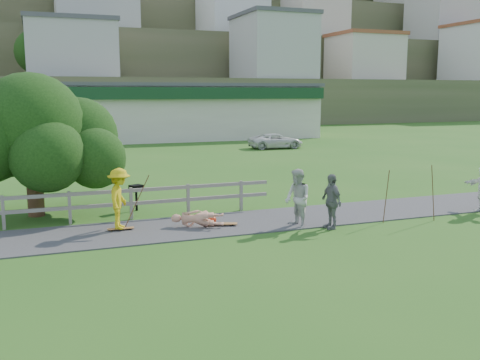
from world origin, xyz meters
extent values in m
plane|color=#2B621C|center=(0.00, 0.00, 0.00)|extent=(260.00, 260.00, 0.00)
cube|color=#38383A|center=(0.00, 1.50, 0.02)|extent=(34.00, 3.00, 0.04)
cube|color=slate|center=(-6.00, 3.30, 0.55)|extent=(0.10, 0.10, 1.10)
cube|color=slate|center=(-4.00, 3.30, 0.55)|extent=(0.10, 0.10, 1.10)
cube|color=slate|center=(-2.00, 3.30, 0.55)|extent=(0.10, 0.10, 1.10)
cube|color=slate|center=(0.00, 3.30, 0.55)|extent=(0.10, 0.10, 1.10)
cube|color=slate|center=(2.00, 3.30, 0.55)|extent=(0.10, 0.10, 1.10)
cube|color=slate|center=(-4.50, 3.30, 1.00)|extent=(15.00, 0.08, 0.12)
cube|color=slate|center=(-4.50, 3.30, 0.55)|extent=(15.00, 0.08, 0.12)
cube|color=beige|center=(4.00, 35.00, 2.40)|extent=(32.00, 10.00, 4.80)
cube|color=#153B1E|center=(4.00, 29.80, 4.20)|extent=(32.00, 0.60, 1.00)
cube|color=#4E4D53|center=(4.00, 35.00, 4.95)|extent=(32.50, 10.50, 0.30)
cube|color=#455130|center=(0.00, 55.00, 3.00)|extent=(220.00, 14.00, 6.00)
cube|color=beige|center=(0.00, 55.00, 9.50)|extent=(10.00, 9.00, 7.00)
cube|color=#4E4D53|center=(0.00, 55.00, 13.25)|extent=(10.40, 9.40, 0.50)
cube|color=#455130|center=(0.00, 68.00, 6.50)|extent=(220.00, 14.00, 13.00)
cube|color=beige|center=(0.00, 68.00, 16.50)|extent=(10.00, 9.00, 7.00)
cube|color=#455130|center=(0.00, 81.00, 10.50)|extent=(220.00, 14.00, 21.00)
cube|color=#455130|center=(0.00, 94.00, 15.00)|extent=(220.00, 14.00, 30.00)
cube|color=#455130|center=(0.00, 108.00, 20.00)|extent=(220.00, 14.00, 40.00)
imported|color=gold|center=(-2.58, 1.80, 0.95)|extent=(1.06, 1.38, 1.89)
imported|color=tan|center=(-0.22, 1.34, 0.30)|extent=(1.13, 1.65, 0.60)
imported|color=beige|center=(2.80, 0.31, 0.95)|extent=(0.79, 0.98, 1.89)
imported|color=slate|center=(3.75, -0.16, 0.88)|extent=(0.45, 1.04, 1.76)
imported|color=#BABCC2|center=(-1.98, 27.22, 0.68)|extent=(4.40, 2.75, 1.37)
imported|color=silver|center=(12.16, 22.82, 0.58)|extent=(4.25, 2.08, 1.16)
sphere|color=red|center=(0.38, 1.69, 0.14)|extent=(0.28, 0.28, 0.28)
cylinder|color=brown|center=(-1.98, 2.20, 0.93)|extent=(0.03, 0.03, 1.86)
cylinder|color=brown|center=(5.86, -0.11, 0.88)|extent=(0.03, 0.03, 1.77)
cylinder|color=brown|center=(7.44, -0.48, 0.96)|extent=(0.03, 0.03, 1.92)
camera|label=1|loc=(-4.74, -14.67, 4.30)|focal=40.00mm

